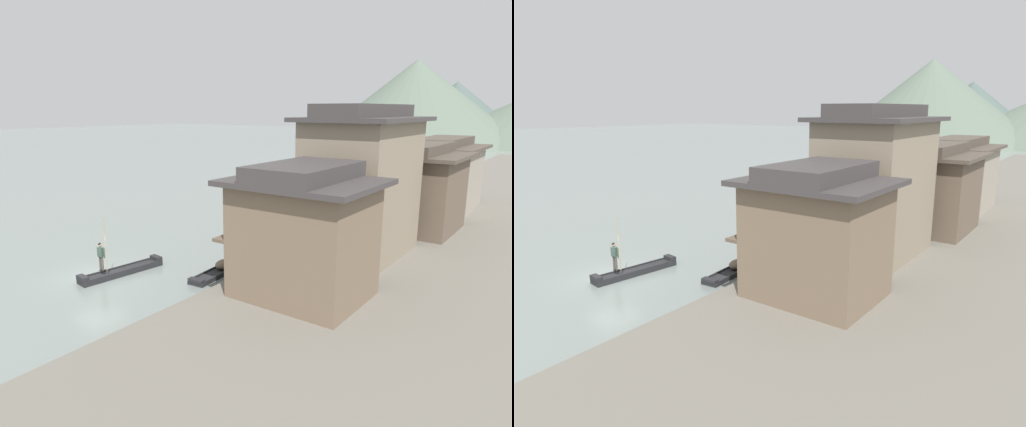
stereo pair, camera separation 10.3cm
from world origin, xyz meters
TOP-DOWN VIEW (x-y plane):
  - ground_plane at (0.00, 0.00)m, footprint 400.00×400.00m
  - riverbank_right at (16.28, 30.00)m, footprint 18.00×110.00m
  - boat_foreground_poled at (0.76, 1.09)m, footprint 1.50×5.04m
  - boatman_person at (0.64, -0.08)m, footprint 0.56×0.28m
  - boat_moored_nearest at (3.95, 12.09)m, footprint 3.03×4.12m
  - boat_moored_second at (5.16, 4.88)m, footprint 1.43×5.48m
  - boat_moored_third at (5.79, 42.36)m, footprint 1.43×4.06m
  - boat_moored_far at (5.22, 54.82)m, footprint 2.24×5.20m
  - house_waterfront_nearest at (11.29, 3.26)m, footprint 6.74×5.50m
  - house_waterfront_second at (10.83, 10.67)m, footprint 5.83×8.22m
  - house_waterfront_tall at (11.46, 18.48)m, footprint 7.09×7.00m
  - house_waterfront_narrow at (11.18, 26.66)m, footprint 6.54×8.35m
  - hill_far_centre at (-19.08, 114.76)m, footprint 56.24×56.24m
  - hill_far_east at (-11.01, 125.56)m, footprint 40.34×40.34m

SIDE VIEW (x-z plane):
  - ground_plane at x=0.00m, z-range 0.00..0.00m
  - boat_moored_far at x=5.22m, z-range -0.06..0.30m
  - boat_moored_third at x=5.79m, z-range -0.07..0.36m
  - boat_moored_nearest at x=3.95m, z-range -0.08..0.39m
  - boat_foreground_poled at x=0.76m, z-range -0.09..0.42m
  - boat_moored_second at x=5.16m, z-range -0.12..0.56m
  - riverbank_right at x=16.28m, z-range 0.00..0.67m
  - boatman_person at x=0.64m, z-range 0.00..3.04m
  - house_waterfront_narrow at x=11.18m, z-range 0.60..6.74m
  - house_waterfront_tall at x=11.46m, z-range 0.60..6.74m
  - house_waterfront_nearest at x=11.29m, z-range 0.62..6.76m
  - house_waterfront_second at x=10.83m, z-range 0.60..9.34m
  - hill_far_east at x=-11.01m, z-range 0.00..16.72m
  - hill_far_centre at x=-19.08m, z-range 0.00..22.36m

